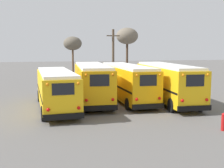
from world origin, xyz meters
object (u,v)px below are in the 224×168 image
at_px(utility_pole, 113,55).
at_px(fire_hydrant, 223,122).
at_px(school_bus_2, 127,81).
at_px(school_bus_1, 92,82).
at_px(school_bus_3, 167,82).
at_px(bare_tree_1, 127,36).
at_px(school_bus_0, 56,88).
at_px(bare_tree_0, 73,44).

bearing_deg(utility_pole, fire_hydrant, -87.80).
bearing_deg(school_bus_2, school_bus_1, -179.34).
bearing_deg(school_bus_3, utility_pole, 95.14).
relative_size(school_bus_2, bare_tree_1, 1.36).
bearing_deg(school_bus_1, utility_pole, 69.15).
distance_m(utility_pole, fire_hydrant, 23.76).
height_order(school_bus_1, fire_hydrant, school_bus_1).
height_order(school_bus_0, bare_tree_1, bare_tree_1).
height_order(school_bus_0, school_bus_2, school_bus_2).
xyz_separation_m(school_bus_1, bare_tree_1, (9.09, 20.50, 4.83)).
relative_size(school_bus_0, school_bus_3, 0.92).
distance_m(school_bus_2, fire_hydrant, 10.86).
bearing_deg(school_bus_3, bare_tree_1, 82.86).
distance_m(school_bus_2, bare_tree_0, 20.28).
relative_size(school_bus_3, bare_tree_1, 1.34).
xyz_separation_m(bare_tree_0, bare_tree_1, (8.95, 0.74, 1.24)).
height_order(school_bus_1, bare_tree_1, bare_tree_1).
bearing_deg(school_bus_0, school_bus_3, 4.32).
bearing_deg(bare_tree_0, bare_tree_1, 4.75).
xyz_separation_m(school_bus_2, school_bus_3, (3.16, -1.63, 0.07)).
height_order(school_bus_2, utility_pole, utility_pole).
bearing_deg(school_bus_0, school_bus_2, 20.36).
xyz_separation_m(school_bus_2, fire_hydrant, (2.74, -10.44, -1.21)).
bearing_deg(school_bus_3, school_bus_1, 165.85).
relative_size(school_bus_0, bare_tree_1, 1.23).
height_order(bare_tree_0, fire_hydrant, bare_tree_0).
distance_m(school_bus_3, bare_tree_1, 22.78).
relative_size(school_bus_3, utility_pole, 1.49).
bearing_deg(utility_pole, school_bus_3, -84.86).
xyz_separation_m(school_bus_3, fire_hydrant, (-0.42, -8.80, -1.27)).
xyz_separation_m(school_bus_3, bare_tree_0, (-6.18, 21.35, 3.57)).
height_order(school_bus_0, utility_pole, utility_pole).
bearing_deg(fire_hydrant, school_bus_0, 138.25).
xyz_separation_m(school_bus_0, utility_pole, (8.16, 15.44, 2.11)).
relative_size(school_bus_2, fire_hydrant, 10.53).
distance_m(school_bus_1, school_bus_2, 3.16).
relative_size(school_bus_3, fire_hydrant, 10.40).
bearing_deg(bare_tree_0, school_bus_0, -98.52).
bearing_deg(school_bus_0, school_bus_1, 36.17).
bearing_deg(school_bus_1, bare_tree_0, 89.58).
height_order(school_bus_1, utility_pole, utility_pole).
bearing_deg(school_bus_1, fire_hydrant, -60.42).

